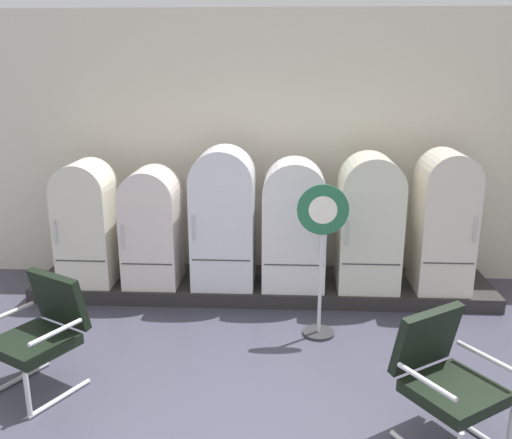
% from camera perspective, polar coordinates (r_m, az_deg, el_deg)
% --- Properties ---
extents(back_wall, '(11.76, 0.12, 3.25)m').
position_cam_1_polar(back_wall, '(6.80, 0.91, 7.46)').
color(back_wall, silver).
rests_on(back_wall, ground).
extents(display_plinth, '(5.33, 0.95, 0.16)m').
position_cam_1_polar(display_plinth, '(6.61, 0.65, -6.87)').
color(display_plinth, '#2A2928').
rests_on(display_plinth, ground).
extents(refrigerator_0, '(0.61, 0.63, 1.42)m').
position_cam_1_polar(refrigerator_0, '(6.60, -17.12, 0.04)').
color(refrigerator_0, silver).
rests_on(refrigerator_0, display_plinth).
extents(refrigerator_1, '(0.62, 0.66, 1.35)m').
position_cam_1_polar(refrigerator_1, '(6.41, -10.74, -0.37)').
color(refrigerator_1, silver).
rests_on(refrigerator_1, display_plinth).
extents(refrigerator_2, '(0.70, 0.65, 1.59)m').
position_cam_1_polar(refrigerator_2, '(6.22, -3.40, 0.61)').
color(refrigerator_2, white).
rests_on(refrigerator_2, display_plinth).
extents(refrigerator_3, '(0.70, 0.62, 1.46)m').
position_cam_1_polar(refrigerator_3, '(6.19, 3.94, -0.17)').
color(refrigerator_3, white).
rests_on(refrigerator_3, display_plinth).
extents(refrigerator_4, '(0.68, 0.67, 1.53)m').
position_cam_1_polar(refrigerator_4, '(6.28, 11.62, 0.12)').
color(refrigerator_4, silver).
rests_on(refrigerator_4, display_plinth).
extents(refrigerator_5, '(0.59, 0.69, 1.57)m').
position_cam_1_polar(refrigerator_5, '(6.46, 18.87, 0.29)').
color(refrigerator_5, silver).
rests_on(refrigerator_5, display_plinth).
extents(armchair_left, '(0.83, 0.86, 0.96)m').
position_cam_1_polar(armchair_left, '(4.97, -21.22, -10.48)').
color(armchair_left, silver).
rests_on(armchair_left, ground).
extents(armchair_right, '(0.85, 0.88, 0.96)m').
position_cam_1_polar(armchair_right, '(4.25, 18.92, -14.90)').
color(armchair_right, silver).
rests_on(armchair_right, ground).
extents(sign_stand, '(0.49, 0.32, 1.56)m').
position_cam_1_polar(sign_stand, '(5.38, 6.75, -4.25)').
color(sign_stand, '#2D2D30').
rests_on(sign_stand, ground).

